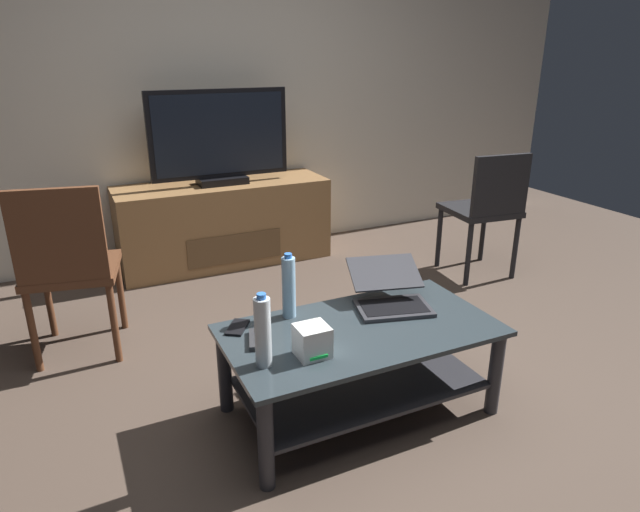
{
  "coord_description": "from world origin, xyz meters",
  "views": [
    {
      "loc": [
        -1.13,
        -1.92,
        1.52
      ],
      "look_at": [
        -0.03,
        0.39,
        0.56
      ],
      "focal_mm": 31.02,
      "sensor_mm": 36.0,
      "label": 1
    }
  ],
  "objects_px": {
    "media_cabinet": "(224,223)",
    "water_bottle_near": "(263,332)",
    "laptop": "(390,293)",
    "water_bottle_far": "(289,287)",
    "cell_phone": "(238,327)",
    "dining_chair": "(487,206)",
    "side_chair": "(68,263)",
    "router_box": "(312,341)",
    "tv_remote": "(255,339)",
    "television": "(220,139)",
    "coffee_table": "(360,355)"
  },
  "relations": [
    {
      "from": "television",
      "to": "side_chair",
      "type": "height_order",
      "value": "television"
    },
    {
      "from": "coffee_table",
      "to": "water_bottle_near",
      "type": "height_order",
      "value": "water_bottle_near"
    },
    {
      "from": "dining_chair",
      "to": "media_cabinet",
      "type": "bearing_deg",
      "value": 145.65
    },
    {
      "from": "media_cabinet",
      "to": "router_box",
      "type": "height_order",
      "value": "media_cabinet"
    },
    {
      "from": "television",
      "to": "dining_chair",
      "type": "distance_m",
      "value": 1.92
    },
    {
      "from": "router_box",
      "to": "side_chair",
      "type": "bearing_deg",
      "value": 124.87
    },
    {
      "from": "coffee_table",
      "to": "cell_phone",
      "type": "height_order",
      "value": "cell_phone"
    },
    {
      "from": "water_bottle_far",
      "to": "cell_phone",
      "type": "height_order",
      "value": "water_bottle_far"
    },
    {
      "from": "dining_chair",
      "to": "tv_remote",
      "type": "height_order",
      "value": "dining_chair"
    },
    {
      "from": "dining_chair",
      "to": "cell_phone",
      "type": "height_order",
      "value": "dining_chair"
    },
    {
      "from": "television",
      "to": "media_cabinet",
      "type": "bearing_deg",
      "value": 90.0
    },
    {
      "from": "television",
      "to": "cell_phone",
      "type": "xyz_separation_m",
      "value": [
        -0.47,
        -1.83,
        -0.51
      ]
    },
    {
      "from": "coffee_table",
      "to": "dining_chair",
      "type": "relative_size",
      "value": 1.31
    },
    {
      "from": "router_box",
      "to": "media_cabinet",
      "type": "bearing_deg",
      "value": 82.76
    },
    {
      "from": "water_bottle_far",
      "to": "water_bottle_near",
      "type": "bearing_deg",
      "value": -125.75
    },
    {
      "from": "router_box",
      "to": "tv_remote",
      "type": "bearing_deg",
      "value": 130.28
    },
    {
      "from": "tv_remote",
      "to": "media_cabinet",
      "type": "bearing_deg",
      "value": 95.28
    },
    {
      "from": "router_box",
      "to": "water_bottle_near",
      "type": "bearing_deg",
      "value": 175.57
    },
    {
      "from": "side_chair",
      "to": "laptop",
      "type": "distance_m",
      "value": 1.6
    },
    {
      "from": "dining_chair",
      "to": "cell_phone",
      "type": "relative_size",
      "value": 6.34
    },
    {
      "from": "coffee_table",
      "to": "cell_phone",
      "type": "bearing_deg",
      "value": 154.95
    },
    {
      "from": "television",
      "to": "water_bottle_near",
      "type": "bearing_deg",
      "value": -102.32
    },
    {
      "from": "coffee_table",
      "to": "water_bottle_far",
      "type": "relative_size",
      "value": 3.93
    },
    {
      "from": "television",
      "to": "router_box",
      "type": "bearing_deg",
      "value": -97.31
    },
    {
      "from": "side_chair",
      "to": "water_bottle_near",
      "type": "bearing_deg",
      "value": -61.72
    },
    {
      "from": "cell_phone",
      "to": "media_cabinet",
      "type": "bearing_deg",
      "value": 109.86
    },
    {
      "from": "media_cabinet",
      "to": "water_bottle_near",
      "type": "xyz_separation_m",
      "value": [
        -0.47,
        -2.18,
        0.25
      ]
    },
    {
      "from": "side_chair",
      "to": "water_bottle_near",
      "type": "height_order",
      "value": "side_chair"
    },
    {
      "from": "laptop",
      "to": "cell_phone",
      "type": "height_order",
      "value": "laptop"
    },
    {
      "from": "media_cabinet",
      "to": "television",
      "type": "bearing_deg",
      "value": -90.0
    },
    {
      "from": "coffee_table",
      "to": "dining_chair",
      "type": "distance_m",
      "value": 1.87
    },
    {
      "from": "media_cabinet",
      "to": "router_box",
      "type": "relative_size",
      "value": 12.36
    },
    {
      "from": "television",
      "to": "dining_chair",
      "type": "height_order",
      "value": "television"
    },
    {
      "from": "laptop",
      "to": "cell_phone",
      "type": "distance_m",
      "value": 0.71
    },
    {
      "from": "dining_chair",
      "to": "side_chair",
      "type": "xyz_separation_m",
      "value": [
        -2.64,
        0.03,
        0.01
      ]
    },
    {
      "from": "side_chair",
      "to": "water_bottle_near",
      "type": "relative_size",
      "value": 3.19
    },
    {
      "from": "laptop",
      "to": "water_bottle_far",
      "type": "distance_m",
      "value": 0.48
    },
    {
      "from": "router_box",
      "to": "tv_remote",
      "type": "height_order",
      "value": "router_box"
    },
    {
      "from": "side_chair",
      "to": "tv_remote",
      "type": "distance_m",
      "value": 1.16
    },
    {
      "from": "media_cabinet",
      "to": "water_bottle_near",
      "type": "height_order",
      "value": "water_bottle_near"
    },
    {
      "from": "dining_chair",
      "to": "laptop",
      "type": "relative_size",
      "value": 2.0
    },
    {
      "from": "television",
      "to": "laptop",
      "type": "bearing_deg",
      "value": -82.94
    },
    {
      "from": "laptop",
      "to": "coffee_table",
      "type": "bearing_deg",
      "value": -147.49
    },
    {
      "from": "media_cabinet",
      "to": "cell_phone",
      "type": "distance_m",
      "value": 1.92
    },
    {
      "from": "media_cabinet",
      "to": "tv_remote",
      "type": "relative_size",
      "value": 9.6
    },
    {
      "from": "laptop",
      "to": "water_bottle_far",
      "type": "relative_size",
      "value": 1.51
    },
    {
      "from": "media_cabinet",
      "to": "dining_chair",
      "type": "bearing_deg",
      "value": -34.35
    },
    {
      "from": "coffee_table",
      "to": "tv_remote",
      "type": "relative_size",
      "value": 7.24
    },
    {
      "from": "media_cabinet",
      "to": "side_chair",
      "type": "bearing_deg",
      "value": -136.49
    },
    {
      "from": "media_cabinet",
      "to": "side_chair",
      "type": "height_order",
      "value": "side_chair"
    }
  ]
}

